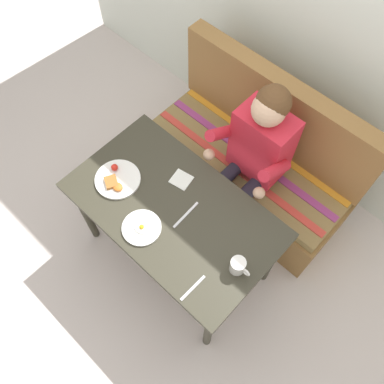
% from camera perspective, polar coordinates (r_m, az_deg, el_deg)
% --- Properties ---
extents(ground_plane, '(8.00, 8.00, 0.00)m').
position_cam_1_polar(ground_plane, '(2.95, -2.01, -8.62)').
color(ground_plane, beige).
extents(back_wall, '(4.40, 0.10, 2.60)m').
position_cam_1_polar(back_wall, '(2.56, 18.99, 22.91)').
color(back_wall, silver).
rests_on(back_wall, ground).
extents(table, '(1.20, 0.70, 0.73)m').
position_cam_1_polar(table, '(2.36, -2.50, -3.18)').
color(table, '#343125').
rests_on(table, ground).
extents(couch, '(1.44, 0.56, 1.00)m').
position_cam_1_polar(couch, '(2.94, 8.25, 4.00)').
color(couch, olive).
rests_on(couch, ground).
extents(person, '(0.45, 0.61, 1.21)m').
position_cam_1_polar(person, '(2.49, 8.57, 5.43)').
color(person, red).
rests_on(person, ground).
extents(plate_breakfast, '(0.26, 0.26, 0.05)m').
position_cam_1_polar(plate_breakfast, '(2.40, -10.29, 1.73)').
color(plate_breakfast, white).
rests_on(plate_breakfast, table).
extents(plate_eggs, '(0.21, 0.21, 0.04)m').
position_cam_1_polar(plate_eggs, '(2.24, -6.97, -4.90)').
color(plate_eggs, white).
rests_on(plate_eggs, table).
extents(coffee_mug, '(0.12, 0.08, 0.10)m').
position_cam_1_polar(coffee_mug, '(2.11, 6.38, -10.08)').
color(coffee_mug, white).
rests_on(coffee_mug, table).
extents(napkin, '(0.13, 0.12, 0.01)m').
position_cam_1_polar(napkin, '(2.37, -1.49, 1.72)').
color(napkin, silver).
rests_on(napkin, table).
extents(fork, '(0.02, 0.17, 0.00)m').
position_cam_1_polar(fork, '(2.12, 0.12, -13.10)').
color(fork, silver).
rests_on(fork, table).
extents(knife, '(0.02, 0.20, 0.00)m').
position_cam_1_polar(knife, '(2.26, -0.86, -3.16)').
color(knife, silver).
rests_on(knife, table).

